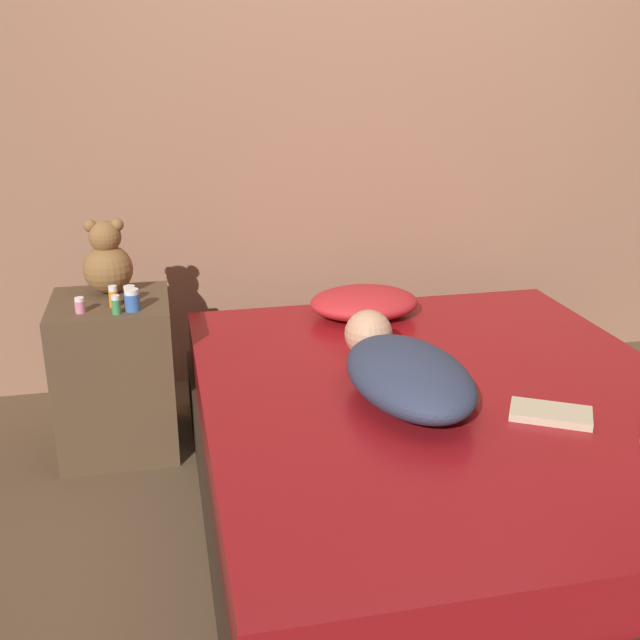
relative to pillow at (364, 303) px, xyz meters
The scene contains 13 objects.
ground_plane 0.89m from the pillow, 83.56° to the right, with size 12.00×12.00×0.00m, color brown.
wall_back 0.96m from the pillow, 80.38° to the left, with size 8.00×0.06×2.60m.
bed 0.79m from the pillow, 83.56° to the right, with size 1.60×1.90×0.42m.
nightstand 1.01m from the pillow, behind, with size 0.42×0.43×0.59m.
pillow is the anchor object (origin of this frame).
person_lying 0.74m from the pillow, 95.75° to the right, with size 0.39×0.76×0.17m.
teddy_bear 1.01m from the pillow, behind, with size 0.18×0.18×0.28m.
bottle_orange 0.99m from the pillow, behind, with size 0.03×0.03×0.08m.
bottle_pink 1.11m from the pillow, 168.98° to the right, with size 0.03×0.03×0.06m.
bottle_red 0.93m from the pillow, behind, with size 0.04×0.04×0.06m.
bottle_green 1.00m from the pillow, 165.35° to the right, with size 0.03×0.03×0.07m.
bottle_blue 0.94m from the pillow, 166.14° to the right, with size 0.05×0.05×0.08m.
book 1.03m from the pillow, 73.21° to the right, with size 0.27×0.23×0.02m.
Camera 1 is at (-0.87, -2.04, 1.44)m, focal length 42.00 mm.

